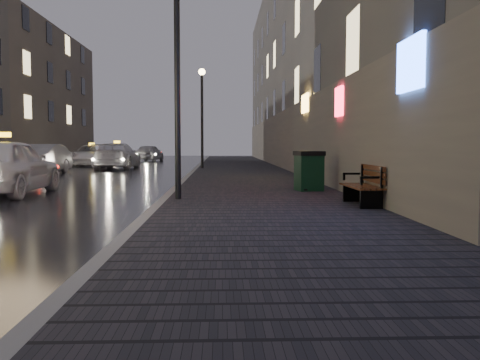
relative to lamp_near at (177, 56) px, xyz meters
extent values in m
cube|color=black|center=(2.05, 15.00, -3.41)|extent=(4.60, 58.00, 0.15)
cube|color=slate|center=(-0.35, 15.00, -3.41)|extent=(0.20, 58.00, 0.15)
cube|color=slate|center=(-9.25, 15.00, -3.41)|extent=(0.20, 58.00, 0.15)
cube|color=#605B54|center=(5.25, 19.00, 3.01)|extent=(1.80, 50.00, 13.00)
cube|color=#6B6051|center=(-15.35, 33.00, 2.01)|extent=(6.00, 22.00, 11.00)
cylinder|color=black|center=(0.00, 0.00, -0.84)|extent=(0.14, 0.14, 5.00)
cylinder|color=black|center=(0.00, 16.00, -0.84)|extent=(0.14, 0.14, 5.00)
sphere|color=#FFD88C|center=(0.00, 16.00, 1.76)|extent=(0.36, 0.36, 0.36)
cube|color=black|center=(4.01, -2.13, -3.15)|extent=(0.46, 0.06, 0.37)
cube|color=black|center=(4.21, -2.13, -2.83)|extent=(0.06, 0.06, 0.65)
cube|color=black|center=(3.96, -2.13, -2.71)|extent=(0.39, 0.05, 0.05)
cube|color=black|center=(3.98, -0.75, -3.15)|extent=(0.46, 0.06, 0.37)
cube|color=black|center=(4.19, -0.74, -2.83)|extent=(0.06, 0.06, 0.65)
cube|color=black|center=(3.94, -0.75, -2.71)|extent=(0.39, 0.05, 0.05)
cube|color=#4F2611|center=(4.00, -1.44, -2.94)|extent=(0.60, 1.67, 0.04)
cube|color=#4F2611|center=(4.22, -1.44, -2.67)|extent=(0.06, 1.66, 0.37)
cube|color=black|center=(3.45, 2.13, -2.85)|extent=(0.77, 0.77, 0.97)
cube|color=black|center=(3.45, 2.13, -2.31)|extent=(0.83, 0.83, 0.12)
imported|color=silver|center=(-5.05, 2.58, -2.67)|extent=(1.94, 4.80, 1.63)
imported|color=gray|center=(-7.55, 12.98, -2.77)|extent=(1.85, 4.48, 1.44)
imported|color=white|center=(-5.05, 18.77, -2.74)|extent=(2.14, 5.17, 1.49)
imported|color=silver|center=(-7.54, 23.06, -2.80)|extent=(2.59, 5.08, 1.38)
imported|color=#A7A6AF|center=(-5.02, 32.59, -2.79)|extent=(2.18, 4.27, 1.39)
camera|label=1|loc=(1.02, -12.60, -2.05)|focal=40.00mm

